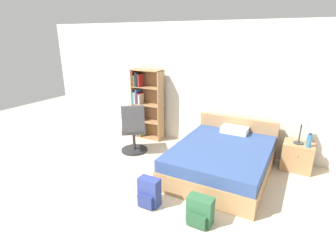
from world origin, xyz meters
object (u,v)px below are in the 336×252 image
bed (223,159)px  table_lamp (303,119)px  bookshelf (144,104)px  backpack_green (200,211)px  office_chair (134,131)px  water_bottle (309,141)px  nightstand (297,156)px  backpack_blue (149,193)px

bed → table_lamp: bearing=33.8°
bookshelf → backpack_green: bearing=-44.3°
office_chair → water_bottle: size_ratio=4.26×
bed → office_chair: 1.87m
bookshelf → nightstand: bearing=-1.0°
nightstand → water_bottle: (0.14, -0.11, 0.37)m
table_lamp → bookshelf: bearing=178.7°
backpack_green → water_bottle: bearing=61.5°
nightstand → table_lamp: (-0.02, -0.02, 0.70)m
bookshelf → table_lamp: 3.31m
bookshelf → nightstand: 3.37m
backpack_green → backpack_blue: backpack_blue is taller
bookshelf → bed: bearing=-21.0°
backpack_green → backpack_blue: bearing=179.2°
bed → backpack_green: bearing=-84.1°
bookshelf → table_lamp: bookshelf is taller
bookshelf → bed: (2.17, -0.83, -0.54)m
bookshelf → backpack_green: (2.32, -2.27, -0.63)m
bookshelf → backpack_green: size_ratio=4.25×
office_chair → table_lamp: (2.99, 0.81, 0.47)m
nightstand → table_lamp: size_ratio=0.88×
table_lamp → office_chair: bearing=-164.9°
bookshelf → backpack_green: 3.30m
bed → water_bottle: bearing=27.4°
nightstand → backpack_green: size_ratio=1.35×
bookshelf → backpack_blue: (1.54, -2.25, -0.60)m
table_lamp → backpack_green: 2.52m
backpack_green → nightstand: bearing=65.6°
bed → office_chair: office_chair is taller
table_lamp → backpack_blue: (-1.77, -2.18, -0.75)m
bed → office_chair: (-1.86, -0.05, 0.21)m
office_chair → water_bottle: bearing=12.9°
water_bottle → backpack_blue: (-1.92, -2.09, -0.42)m
bookshelf → bed: 2.39m
water_bottle → table_lamp: bearing=150.1°
bookshelf → table_lamp: bearing=-1.3°
nightstand → office_chair: bearing=-164.7°
backpack_blue → table_lamp: bearing=51.0°
backpack_green → backpack_blue: 0.78m
bookshelf → water_bottle: bookshelf is taller
bookshelf → backpack_blue: bookshelf is taller
bookshelf → office_chair: bookshelf is taller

